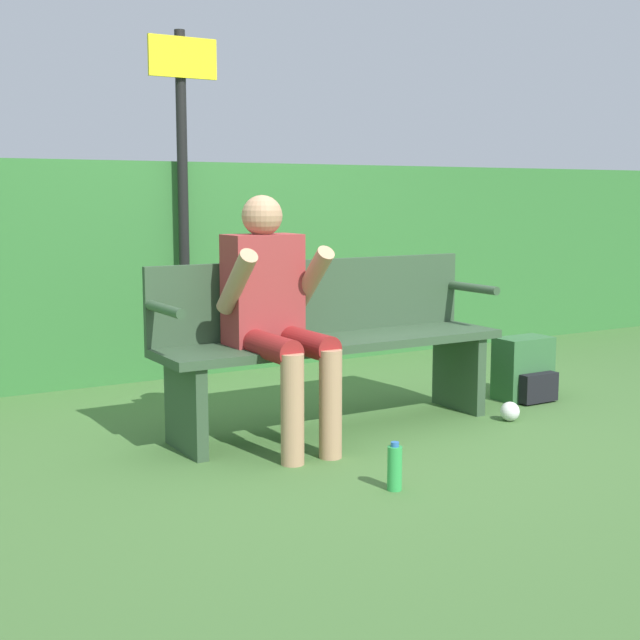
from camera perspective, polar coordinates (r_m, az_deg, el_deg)
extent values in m
plane|color=#426B33|center=(4.85, 0.92, -6.95)|extent=(40.00, 40.00, 0.00)
cube|color=#337033|center=(6.42, -8.15, 3.34)|extent=(12.00, 0.45, 1.47)
cube|color=#334C33|center=(4.75, 0.93, -1.46)|extent=(1.95, 0.46, 0.05)
cube|color=#334C33|center=(4.90, -0.37, 1.51)|extent=(1.95, 0.04, 0.41)
cube|color=#334C33|center=(4.42, -8.60, -5.54)|extent=(0.06, 0.41, 0.45)
cube|color=#334C33|center=(5.29, 8.85, -3.29)|extent=(0.06, 0.41, 0.45)
cylinder|color=#334C33|center=(4.29, -9.91, 0.68)|extent=(0.05, 0.41, 0.05)
cylinder|color=#334C33|center=(5.28, 9.76, 2.04)|extent=(0.05, 0.41, 0.05)
cube|color=#993333|center=(4.55, -3.69, 1.96)|extent=(0.38, 0.22, 0.56)
sphere|color=tan|center=(4.53, -3.73, 6.68)|extent=(0.21, 0.21, 0.21)
cylinder|color=maroon|center=(4.32, -3.39, -1.68)|extent=(0.13, 0.49, 0.13)
cylinder|color=maroon|center=(4.42, -0.99, -1.45)|extent=(0.13, 0.49, 0.13)
cylinder|color=tan|center=(4.16, -1.78, -5.75)|extent=(0.11, 0.11, 0.53)
cylinder|color=tan|center=(4.26, 0.67, -5.41)|extent=(0.11, 0.11, 0.53)
cylinder|color=tan|center=(4.33, -5.35, 2.42)|extent=(0.09, 0.34, 0.34)
cylinder|color=tan|center=(4.53, -0.51, 2.70)|extent=(0.09, 0.34, 0.34)
cube|color=#336638|center=(5.63, 12.88, -3.03)|extent=(0.34, 0.20, 0.39)
cube|color=black|center=(5.55, 13.83, -4.23)|extent=(0.26, 0.07, 0.17)
cylinder|color=green|center=(3.86, 4.80, -9.44)|extent=(0.06, 0.06, 0.19)
cylinder|color=#2D66B2|center=(3.83, 4.82, -7.93)|extent=(0.04, 0.04, 0.02)
cylinder|color=black|center=(6.04, -8.74, 7.02)|extent=(0.07, 0.07, 2.31)
cube|color=yellow|center=(6.06, -8.78, 16.28)|extent=(0.47, 0.02, 0.26)
cube|color=black|center=(17.47, -8.96, 5.35)|extent=(2.36, 4.71, 0.56)
cube|color=#333D4C|center=(17.45, -8.99, 6.98)|extent=(1.77, 2.37, 0.43)
cylinder|color=black|center=(18.71, -12.15, 4.93)|extent=(0.28, 0.61, 0.59)
cylinder|color=black|center=(19.00, -7.56, 5.09)|extent=(0.28, 0.61, 0.59)
cylinder|color=black|center=(15.96, -10.59, 4.47)|extent=(0.28, 0.61, 0.59)
cylinder|color=black|center=(16.31, -5.27, 4.65)|extent=(0.28, 0.61, 0.59)
sphere|color=silver|center=(5.10, 12.06, -5.74)|extent=(0.11, 0.11, 0.11)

